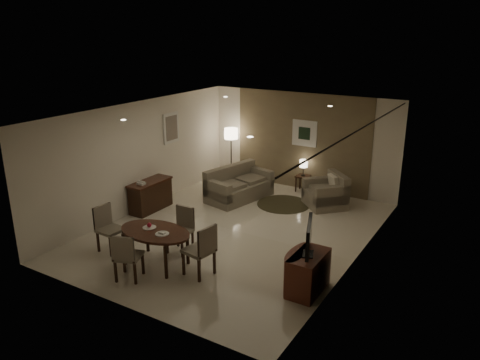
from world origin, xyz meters
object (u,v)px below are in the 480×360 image
Objects in this scene: tv_cabinet at (308,273)px; chair_far at (180,231)px; chair_right at (199,250)px; armchair at (325,191)px; dining_table at (156,247)px; sofa at (239,184)px; chair_left at (111,229)px; side_table at (303,183)px; chair_near at (128,255)px; floor_lamp at (231,155)px; console_desk at (151,196)px.

tv_cabinet is 0.98× the size of chair_far.
chair_right is 1.05× the size of armchair.
sofa is at bearing 97.34° from dining_table.
chair_left is 5.71m from side_table.
chair_left is (-1.10, 0.63, 0.01)m from chair_near.
tv_cabinet and dining_table have the same top height.
floor_lamp is (-1.05, 1.26, 0.36)m from sofa.
chair_far is 2.03× the size of side_table.
chair_near reaches higher than tv_cabinet.
floor_lamp reaches higher than sofa.
side_table is (1.85, 5.39, -0.25)m from chair_left.
chair_right is at bearing -34.28° from console_desk.
armchair is at bearing 179.83° from chair_right.
side_table is at bearing -117.91° from chair_near.
tv_cabinet is 4.16m from armchair.
armchair is (1.59, 3.93, -0.04)m from chair_far.
sofa is (-0.51, 3.93, 0.08)m from dining_table.
chair_right is at bearing -146.64° from sofa.
chair_far is (0.07, 0.65, 0.11)m from dining_table.
chair_far is 0.51× the size of sofa.
chair_near is at bearing -63.79° from armchair.
armchair is (2.16, 0.65, -0.00)m from sofa.
side_table is at bearing -27.39° from sofa.
sofa is at bearing -105.23° from chair_near.
chair_far is 0.97× the size of armchair.
chair_near is 5.52m from armchair.
console_desk is 3.14m from floor_lamp.
chair_near is 1.26m from chair_right.
sofa reaches higher than dining_table.
floor_lamp reaches higher than chair_right.
console_desk is at bearing 142.57° from chair_far.
chair_left is at bearing -108.97° from side_table.
chair_far is 0.92× the size of chair_right.
chair_near is at bearing -97.15° from side_table.
floor_lamp is at bearing -175.65° from side_table.
chair_left is 5.24m from floor_lamp.
chair_right reaches higher than chair_far.
side_table is (-0.96, 0.78, -0.20)m from armchair.
console_desk is at bearing 162.95° from tv_cabinet.
chair_near reaches higher than armchair.
chair_left is (-1.23, -0.69, 0.01)m from chair_far.
chair_near is at bearing -97.77° from chair_far.
tv_cabinet is at bearing -28.35° from armchair.
sofa is 1.90× the size of armchair.
armchair is at bearing -39.05° from side_table.
console_desk is 2.90m from dining_table.
chair_far is at bearing -57.36° from chair_left.
dining_table is at bearing -98.14° from chair_far.
tv_cabinet is at bearing -121.67° from sofa.
chair_right is 4.53m from armchair.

